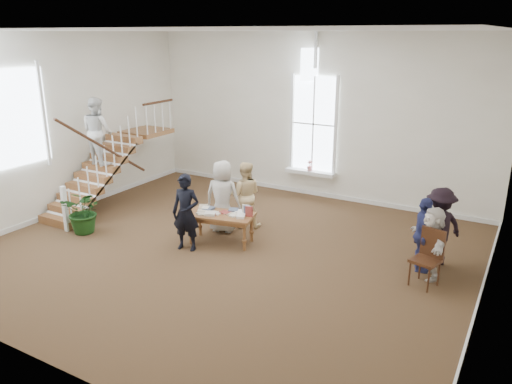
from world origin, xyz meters
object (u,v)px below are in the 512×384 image
Objects in this scene: woman_cluster_c at (432,243)px; floor_plant at (84,211)px; woman_cluster_b at (439,227)px; police_officer at (186,213)px; elderly_woman at (223,196)px; side_chair at (429,254)px; person_yellow at (245,195)px; woman_cluster_a at (423,235)px; library_table at (220,217)px.

woman_cluster_c is 7.59m from floor_plant.
police_officer is at bearing -26.24° from woman_cluster_b.
elderly_woman is 1.59× the size of side_chair.
person_yellow is at bearing 35.86° from floor_plant.
police_officer is 4.80m from woman_cluster_a.
woman_cluster_a is 0.59m from side_chair.
woman_cluster_c is at bearing -147.83° from woman_cluster_a.
woman_cluster_b is (4.36, 1.26, 0.20)m from library_table.
woman_cluster_a is 0.93× the size of woman_cluster_b.
woman_cluster_a is at bearing 4.83° from police_officer.
person_yellow is at bearing 64.26° from police_officer.
elderly_woman is 3.21m from floor_plant.
floor_plant is (-7.19, -1.89, -0.22)m from woman_cluster_a.
floor_plant is (-2.71, -1.68, -0.32)m from elderly_woman.
person_yellow reaches higher than side_chair.
person_yellow is 4.41m from woman_cluster_c.
woman_cluster_a is (4.17, -0.29, -0.05)m from person_yellow.
person_yellow is at bearing -173.74° from side_chair.
woman_cluster_a is 0.50m from woman_cluster_b.
library_table is 1.48× the size of floor_plant.
library_table is at bearing -114.23° from woman_cluster_c.
elderly_woman is at bearing 31.73° from floor_plant.
floor_plant is (-7.40, -2.34, -0.27)m from woman_cluster_b.
police_officer is 1.04× the size of woman_cluster_b.
person_yellow is 1.51× the size of floor_plant.
police_officer is at bearing -107.41° from woman_cluster_c.
woman_cluster_b is at bearing 156.73° from person_yellow.
woman_cluster_b is (4.79, 1.91, -0.03)m from police_officer.
woman_cluster_c is at bearing 1.88° from police_officer.
elderly_woman reaches higher than library_table.
woman_cluster_c is (4.69, 0.01, -0.15)m from elderly_woman.
police_officer reaches higher than person_yellow.
police_officer is 4.95m from woman_cluster_c.
woman_cluster_c reaches higher than floor_plant.
library_table is 0.98× the size of woman_cluster_b.
side_chair is (0.02, -0.98, -0.20)m from woman_cluster_b.
floor_plant is (-2.61, -0.43, -0.30)m from police_officer.
woman_cluster_b is at bearing 147.85° from woman_cluster_c.
person_yellow reaches higher than floor_plant.
library_table is at bearing 86.62° from woman_cluster_a.
police_officer is 1.80m from person_yellow.
library_table is at bearing -31.91° from woman_cluster_b.
woman_cluster_b reaches higher than floor_plant.
woman_cluster_b is 1.14× the size of woman_cluster_c.
police_officer is 0.98× the size of elderly_woman.
elderly_woman is 1.06× the size of woman_cluster_b.
woman_cluster_a reaches higher than floor_plant.
person_yellow is at bearing -45.91° from woman_cluster_b.
floor_plant is at bearing -30.46° from woman_cluster_b.
police_officer is 1.56× the size of side_chair.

